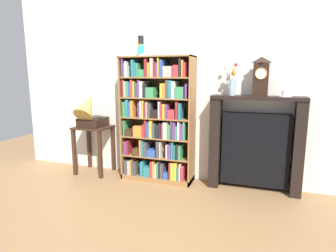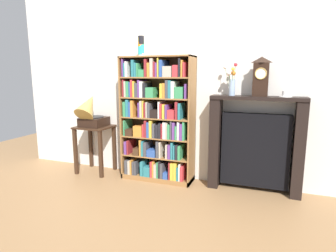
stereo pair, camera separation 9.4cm
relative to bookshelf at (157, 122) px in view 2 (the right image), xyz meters
name	(u,v)px [view 2 (the right image)]	position (x,y,z in m)	size (l,w,h in m)	color
ground_plane	(156,181)	(0.00, -0.07, -0.78)	(7.69, 6.40, 0.02)	#997047
wall_back	(173,80)	(0.14, 0.21, 0.53)	(4.69, 0.08, 2.60)	silver
bookshelf	(157,122)	(0.00, 0.00, 0.00)	(0.94, 0.32, 1.60)	olive
cup_stack	(141,46)	(-0.20, -0.02, 0.95)	(0.08, 0.08, 0.25)	white
side_table_left	(95,139)	(-0.93, -0.04, -0.30)	(0.47, 0.41, 0.66)	#382316
gramophone	(91,112)	(-0.93, -0.11, 0.10)	(0.32, 0.49, 0.51)	black
fireplace_mantel	(255,145)	(1.22, 0.07, -0.22)	(1.05, 0.25, 1.13)	black
mantel_clock	(261,77)	(1.24, 0.04, 0.58)	(0.17, 0.15, 0.44)	black
flower_vase	(232,81)	(0.92, 0.04, 0.53)	(0.17, 0.13, 0.37)	#99B2D1
teacup_with_saucer	(286,94)	(1.51, 0.04, 0.39)	(0.14, 0.14, 0.06)	white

